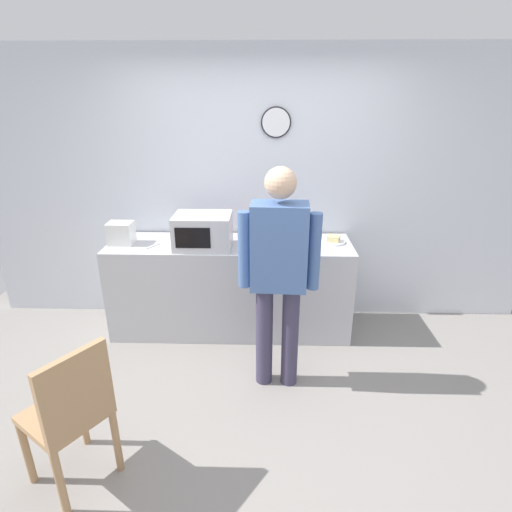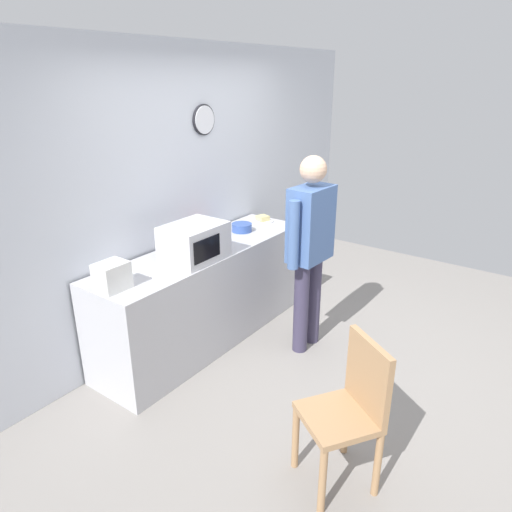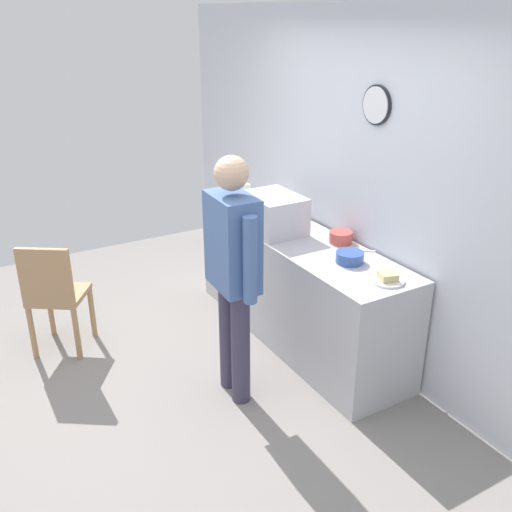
{
  "view_description": "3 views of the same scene",
  "coord_description": "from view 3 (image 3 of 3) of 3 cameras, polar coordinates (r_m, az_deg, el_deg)",
  "views": [
    {
      "loc": [
        0.09,
        -2.29,
        2.15
      ],
      "look_at": [
        0.0,
        0.91,
        0.89
      ],
      "focal_mm": 28.41,
      "sensor_mm": 36.0,
      "label": 1
    },
    {
      "loc": [
        -3.09,
        -1.4,
        2.32
      ],
      "look_at": [
        -0.07,
        0.78,
        0.87
      ],
      "focal_mm": 32.77,
      "sensor_mm": 36.0,
      "label": 2
    },
    {
      "loc": [
        3.2,
        -1.17,
        2.52
      ],
      "look_at": [
        -0.09,
        0.73,
        0.89
      ],
      "focal_mm": 39.96,
      "sensor_mm": 36.0,
      "label": 3
    }
  ],
  "objects": [
    {
      "name": "cereal_bowl",
      "position": [
        4.07,
        9.36,
        -0.12
      ],
      "size": [
        0.2,
        0.2,
        0.08
      ],
      "primitive_type": "cylinder",
      "color": "#33519E",
      "rests_on": "kitchen_counter"
    },
    {
      "name": "spoon_utensil",
      "position": [
        4.29,
        10.75,
        0.53
      ],
      "size": [
        0.12,
        0.15,
        0.01
      ],
      "primitive_type": "cube",
      "rotation": [
        0.0,
        0.0,
        0.9
      ],
      "color": "silver",
      "rests_on": "kitchen_counter"
    },
    {
      "name": "toaster",
      "position": [
        5.25,
        -1.98,
        6.28
      ],
      "size": [
        0.22,
        0.18,
        0.2
      ],
      "primitive_type": "cube",
      "color": "silver",
      "rests_on": "kitchen_counter"
    },
    {
      "name": "fork_utensil",
      "position": [
        5.0,
        -1.05,
        4.22
      ],
      "size": [
        0.1,
        0.16,
        0.01
      ],
      "primitive_type": "cube",
      "rotation": [
        0.0,
        0.0,
        1.03
      ],
      "color": "silver",
      "rests_on": "kitchen_counter"
    },
    {
      "name": "microwave",
      "position": [
        4.57,
        1.74,
        4.31
      ],
      "size": [
        0.5,
        0.39,
        0.3
      ],
      "color": "silver",
      "rests_on": "kitchen_counter"
    },
    {
      "name": "salad_bowl",
      "position": [
        4.41,
        8.48,
        1.88
      ],
      "size": [
        0.18,
        0.18,
        0.09
      ],
      "primitive_type": "cylinder",
      "color": "#C64C42",
      "rests_on": "kitchen_counter"
    },
    {
      "name": "person_standing",
      "position": [
        3.72,
        -2.32,
        -0.78
      ],
      "size": [
        0.59,
        0.26,
        1.73
      ],
      "color": "#3A354E",
      "rests_on": "ground_plane"
    },
    {
      "name": "kitchen_counter",
      "position": [
        4.68,
        4.2,
        -3.2
      ],
      "size": [
        2.25,
        0.62,
        0.89
      ],
      "primitive_type": "cube",
      "color": "#B7B7BC",
      "rests_on": "ground_plane"
    },
    {
      "name": "wooden_chair",
      "position": [
        4.68,
        -19.54,
        -3.54
      ],
      "size": [
        0.56,
        0.56,
        0.94
      ],
      "color": "#A87F56",
      "rests_on": "ground_plane"
    },
    {
      "name": "ground_plane",
      "position": [
        4.24,
        -8.23,
        -13.59
      ],
      "size": [
        6.0,
        6.0,
        0.0
      ],
      "primitive_type": "plane",
      "color": "gray"
    },
    {
      "name": "sandwich_plate",
      "position": [
        3.83,
        13.04,
        -2.23
      ],
      "size": [
        0.22,
        0.22,
        0.07
      ],
      "color": "white",
      "rests_on": "kitchen_counter"
    },
    {
      "name": "back_wall",
      "position": [
        4.4,
        10.46,
        6.74
      ],
      "size": [
        5.4,
        0.13,
        2.6
      ],
      "color": "silver",
      "rests_on": "ground_plane"
    }
  ]
}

